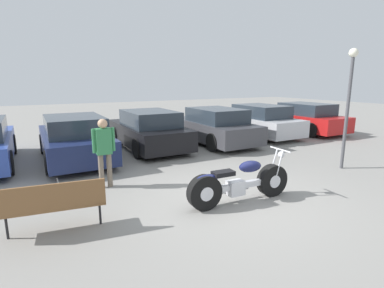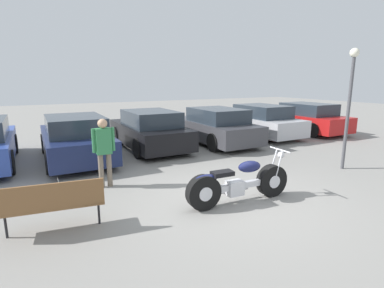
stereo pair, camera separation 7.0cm
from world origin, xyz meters
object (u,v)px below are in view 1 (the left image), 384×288
parked_car_dark_grey (214,126)px  parked_car_navy (75,139)px  parked_car_black (148,130)px  lamp_post (349,92)px  parked_car_silver (258,121)px  parked_car_red (303,118)px  park_bench (53,202)px  person_standing (104,147)px  motorcycle (239,183)px

parked_car_dark_grey → parked_car_navy: bearing=-179.0°
parked_car_black → lamp_post: size_ratio=1.32×
parked_car_navy → parked_car_silver: same height
parked_car_silver → parked_car_red: size_ratio=1.00×
parked_car_black → park_bench: (-3.63, -5.31, -0.13)m
person_standing → parked_car_black: bearing=55.6°
parked_car_silver → parked_car_red: bearing=-5.1°
parked_car_dark_grey → parked_car_red: 5.28m
park_bench → parked_car_black: bearing=55.7°
motorcycle → parked_car_navy: size_ratio=0.54×
parked_car_red → park_bench: parked_car_red is taller
parked_car_dark_grey → parked_car_silver: 2.67m
person_standing → parked_car_silver: bearing=24.6°
parked_car_dark_grey → park_bench: size_ratio=2.63×
parked_car_navy → park_bench: size_ratio=2.63×
parked_car_silver → parked_car_dark_grey: bearing=-171.4°
parked_car_navy → parked_car_red: same height
park_bench → person_standing: 2.25m
parked_car_black → parked_car_navy: bearing=-170.2°
parked_car_black → parked_car_silver: 5.28m
motorcycle → parked_car_black: parked_car_black is taller
parked_car_black → person_standing: person_standing is taller
parked_car_black → parked_car_red: bearing=-1.5°
motorcycle → parked_car_dark_grey: (2.82, 5.35, 0.25)m
park_bench → parked_car_navy: bearing=78.5°
parked_car_dark_grey → person_standing: (-5.02, -3.11, 0.29)m
parked_car_dark_grey → motorcycle: bearing=-117.8°
lamp_post → person_standing: 6.65m
parked_car_red → person_standing: 10.81m
person_standing → park_bench: bearing=-124.2°
parked_car_dark_grey → parked_car_red: bearing=1.8°
motorcycle → park_bench: (-3.44, 0.41, 0.13)m
park_bench → person_standing: size_ratio=1.02×
parked_car_silver → motorcycle: bearing=-133.5°
parked_car_navy → parked_car_black: 2.68m
parked_car_black → parked_car_silver: bearing=0.4°
parked_car_dark_grey → lamp_post: lamp_post is taller
parked_car_silver → lamp_post: (-1.34, -5.20, 1.49)m
parked_car_silver → lamp_post: 5.57m
parked_car_red → park_bench: size_ratio=2.63×
motorcycle → person_standing: 3.19m
motorcycle → parked_car_navy: bearing=115.0°
park_bench → lamp_post: size_ratio=0.50×
parked_car_silver → parked_car_red: 2.65m
parked_car_silver → lamp_post: bearing=-104.5°
parked_car_navy → parked_car_silver: bearing=3.6°
parked_car_navy → park_bench: 4.95m
parked_car_red → parked_car_dark_grey: bearing=-178.2°
person_standing → parked_car_dark_grey: bearing=31.8°
parked_car_dark_grey → person_standing: size_ratio=2.69×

